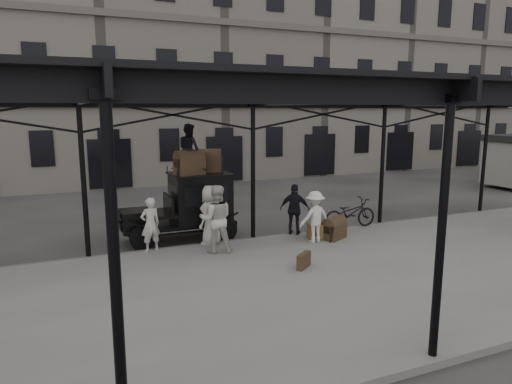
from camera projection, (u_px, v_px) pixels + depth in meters
ground at (280, 260)px, 12.91m from camera, size 120.00×120.00×0.00m
platform at (316, 282)px, 11.08m from camera, size 28.00×8.00×0.15m
canopy at (315, 92)px, 10.54m from camera, size 22.50×9.00×4.74m
building_frontage at (153, 64)px, 27.98m from camera, size 64.00×8.00×14.00m
taxi at (191, 203)px, 14.80m from camera, size 3.65×1.55×2.18m
porter_left at (150, 224)px, 13.11m from camera, size 0.64×0.49×1.58m
porter_midleft at (216, 219)px, 12.98m from camera, size 1.10×0.95×1.96m
porter_centre at (210, 215)px, 13.78m from camera, size 1.04×1.03×1.82m
porter_official at (295, 209)px, 14.90m from camera, size 1.03×0.91×1.67m
porter_right at (315, 217)px, 14.05m from camera, size 1.08×0.68×1.59m
bicycle at (350, 213)px, 15.79m from camera, size 2.00×0.78×1.03m
porter_roof at (189, 149)px, 14.39m from camera, size 0.80×0.92×1.60m
steamer_trunk_roof_near at (189, 164)px, 14.32m from camera, size 0.98×0.72×0.65m
steamer_trunk_roof_far at (208, 162)px, 15.01m from camera, size 0.97×0.76×0.63m
steamer_trunk_platform at (334, 229)px, 14.48m from camera, size 0.95×0.82×0.60m
wicker_hamper at (318, 231)px, 14.47m from camera, size 0.67×0.55×0.50m
suitcase_upright at (315, 231)px, 14.61m from camera, size 0.21×0.61×0.45m
suitcase_flat at (304, 261)px, 11.79m from camera, size 0.57×0.49×0.40m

